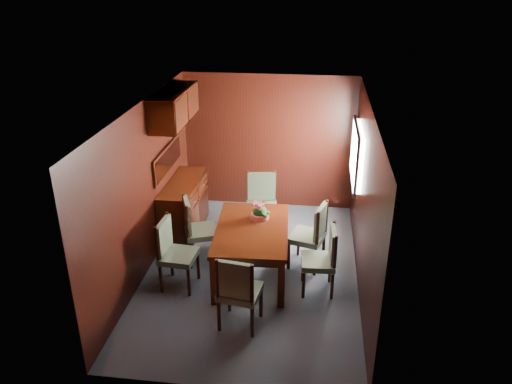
# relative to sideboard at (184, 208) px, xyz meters

# --- Properties ---
(ground) EXTENTS (4.50, 4.50, 0.00)m
(ground) POSITION_rel_sideboard_xyz_m (1.25, -1.00, -0.45)
(ground) COLOR #3C4551
(ground) RESTS_ON ground
(room_shell) EXTENTS (3.06, 4.52, 2.41)m
(room_shell) POSITION_rel_sideboard_xyz_m (1.15, -0.67, 1.18)
(room_shell) COLOR black
(room_shell) RESTS_ON ground
(sideboard) EXTENTS (0.48, 1.40, 0.90)m
(sideboard) POSITION_rel_sideboard_xyz_m (0.00, 0.00, 0.00)
(sideboard) COLOR black
(sideboard) RESTS_ON ground
(dining_table) EXTENTS (1.08, 1.64, 0.74)m
(dining_table) POSITION_rel_sideboard_xyz_m (1.26, -1.09, 0.19)
(dining_table) COLOR black
(dining_table) RESTS_ON ground
(chair_left_near) EXTENTS (0.49, 0.51, 1.00)m
(chair_left_near) POSITION_rel_sideboard_xyz_m (0.24, -1.49, 0.11)
(chair_left_near) COLOR black
(chair_left_near) RESTS_ON ground
(chair_left_far) EXTENTS (0.60, 0.61, 1.01)m
(chair_left_far) POSITION_rel_sideboard_xyz_m (0.39, -0.82, 0.11)
(chair_left_far) COLOR black
(chair_left_far) RESTS_ON ground
(chair_right_near) EXTENTS (0.46, 0.48, 0.96)m
(chair_right_near) POSITION_rel_sideboard_xyz_m (2.26, -1.36, 0.08)
(chair_right_near) COLOR black
(chair_right_near) RESTS_ON ground
(chair_right_far) EXTENTS (0.58, 0.59, 1.01)m
(chair_right_far) POSITION_rel_sideboard_xyz_m (2.09, -0.77, 0.11)
(chair_right_far) COLOR black
(chair_right_far) RESTS_ON ground
(chair_head) EXTENTS (0.54, 0.52, 1.01)m
(chair_head) POSITION_rel_sideboard_xyz_m (1.25, -2.27, 0.11)
(chair_head) COLOR black
(chair_head) RESTS_ON ground
(chair_foot) EXTENTS (0.56, 0.54, 1.04)m
(chair_foot) POSITION_rel_sideboard_xyz_m (1.25, 0.16, 0.13)
(chair_foot) COLOR black
(chair_foot) RESTS_ON ground
(flower_centerpiece) EXTENTS (0.29, 0.29, 0.29)m
(flower_centerpiece) POSITION_rel_sideboard_xyz_m (1.34, -0.79, 0.43)
(flower_centerpiece) COLOR #BB4739
(flower_centerpiece) RESTS_ON dining_table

